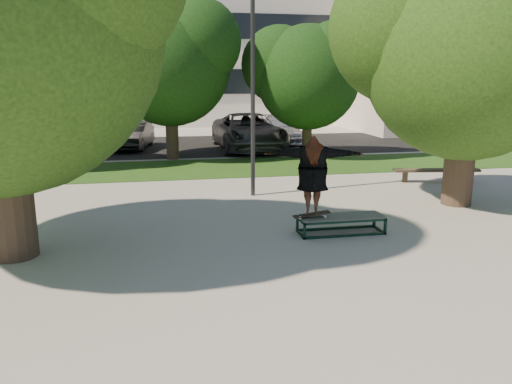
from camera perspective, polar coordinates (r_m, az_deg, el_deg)
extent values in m
plane|color=gray|center=(9.08, -0.74, -7.74)|extent=(120.00, 120.00, 0.00)
cube|color=#1E4313|center=(18.32, -2.96, 2.82)|extent=(30.00, 4.00, 0.02)
cube|color=black|center=(24.62, -7.41, 5.30)|extent=(40.00, 8.00, 0.01)
cylinder|color=#38281E|center=(9.88, -26.67, 2.19)|extent=(0.84, 0.84, 3.20)
cylinder|color=#38281E|center=(13.73, 22.36, 4.80)|extent=(0.76, 0.76, 3.00)
sphere|color=#1B3D10|center=(13.63, 23.19, 14.31)|extent=(5.20, 5.20, 5.20)
sphere|color=#1B3D10|center=(13.70, 16.81, 17.51)|extent=(3.90, 3.90, 3.90)
cylinder|color=#38281E|center=(20.08, -25.51, 6.48)|extent=(0.44, 0.44, 2.80)
sphere|color=black|center=(20.00, -26.08, 12.34)|extent=(4.40, 4.40, 4.40)
sphere|color=black|center=(19.37, -23.73, 14.87)|extent=(3.08, 3.08, 3.08)
cylinder|color=#38281E|center=(20.44, -9.62, 7.92)|extent=(0.50, 0.50, 3.00)
sphere|color=black|center=(20.38, -9.86, 14.14)|extent=(4.80, 4.80, 4.80)
sphere|color=black|center=(21.13, -13.35, 15.57)|extent=(3.60, 3.60, 3.60)
sphere|color=black|center=(20.00, -6.69, 16.68)|extent=(3.36, 3.36, 3.36)
cylinder|color=#38281E|center=(20.84, 5.87, 7.57)|extent=(0.40, 0.40, 2.60)
sphere|color=black|center=(20.75, 5.99, 12.88)|extent=(4.20, 4.20, 4.20)
sphere|color=black|center=(21.10, 2.69, 14.36)|extent=(3.15, 3.15, 3.15)
sphere|color=black|center=(20.67, 8.98, 14.84)|extent=(2.94, 2.94, 2.94)
cylinder|color=#2D2D30|center=(13.60, -0.37, 12.03)|extent=(0.12, 0.12, 6.00)
cube|color=silver|center=(40.66, -12.30, 19.36)|extent=(30.00, 14.00, 16.00)
cube|color=black|center=(33.31, -12.11, 12.24)|extent=(27.60, 0.12, 1.60)
cube|color=black|center=(33.47, -12.40, 18.23)|extent=(27.60, 0.12, 1.60)
cube|color=beige|center=(36.10, 22.35, 13.19)|extent=(15.00, 10.00, 8.00)
cube|color=#475147|center=(10.64, 9.71, -2.78)|extent=(1.80, 0.60, 0.03)
cylinder|color=white|center=(10.28, 5.06, -2.96)|extent=(0.06, 0.03, 0.06)
cylinder|color=white|center=(10.42, 4.82, -2.72)|extent=(0.06, 0.03, 0.06)
cylinder|color=white|center=(10.44, 7.91, -2.79)|extent=(0.06, 0.03, 0.06)
cylinder|color=white|center=(10.58, 7.64, -2.56)|extent=(0.06, 0.03, 0.06)
cube|color=black|center=(10.42, 6.37, -2.55)|extent=(0.78, 0.20, 0.10)
imported|color=brown|center=(10.23, 6.49, 1.92)|extent=(2.08, 1.07, 1.63)
cube|color=#4B3F2D|center=(16.38, 16.67, 1.70)|extent=(0.15, 0.15, 0.36)
cube|color=#4B3F2D|center=(17.12, 22.95, 1.68)|extent=(0.15, 0.15, 0.36)
cube|color=#4B3F2D|center=(16.69, 19.93, 2.36)|extent=(2.72, 0.77, 0.07)
imported|color=#A3A3A8|center=(24.51, -15.70, 6.70)|extent=(1.89, 4.54, 1.54)
imported|color=black|center=(23.92, -13.90, 6.33)|extent=(1.96, 4.02, 1.27)
imported|color=#545458|center=(22.95, -0.88, 6.92)|extent=(2.86, 5.98, 1.65)
imported|color=#BBBBC0|center=(25.72, 2.72, 7.17)|extent=(2.16, 4.65, 1.31)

